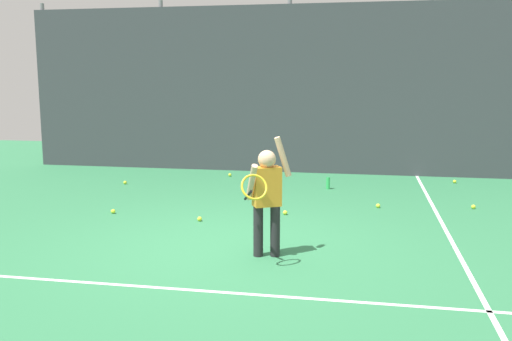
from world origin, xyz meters
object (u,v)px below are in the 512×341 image
object	(u,v)px
tennis_ball_0	(473,207)
tennis_ball_3	(200,219)
tennis_ball_1	(285,213)
tennis_ball_8	(455,182)
tennis_player	(266,193)
tennis_ball_5	(113,211)
tennis_ball_6	(378,206)
tennis_ball_7	(230,175)
tennis_ball_4	(125,183)
water_bottle	(328,183)

from	to	relation	value
tennis_ball_0	tennis_ball_3	bearing A→B (deg)	-158.83
tennis_ball_1	tennis_ball_8	size ratio (longest dim) A/B	1.00
tennis_ball_0	tennis_ball_8	size ratio (longest dim) A/B	1.00
tennis_player	tennis_ball_5	distance (m)	3.11
tennis_ball_6	tennis_ball_7	bearing A→B (deg)	141.39
tennis_ball_0	tennis_ball_1	xyz separation A→B (m)	(-2.79, -0.92, 0.00)
tennis_player	tennis_ball_3	bearing A→B (deg)	102.45
tennis_ball_7	tennis_ball_3	bearing A→B (deg)	-83.23
tennis_player	tennis_ball_6	size ratio (longest dim) A/B	20.46
tennis_ball_0	tennis_ball_5	bearing A→B (deg)	-166.09
tennis_player	tennis_ball_6	xyz separation A→B (m)	(1.30, 2.70, -0.69)
tennis_ball_5	tennis_ball_8	distance (m)	6.41
tennis_ball_3	tennis_ball_6	distance (m)	2.81
tennis_ball_1	tennis_ball_3	world-z (taller)	same
tennis_ball_1	tennis_ball_4	xyz separation A→B (m)	(-3.32, 1.84, 0.00)
tennis_ball_8	tennis_ball_4	bearing A→B (deg)	-168.26
tennis_ball_4	tennis_ball_3	bearing A→B (deg)	-48.07
tennis_ball_6	tennis_ball_8	bearing A→B (deg)	58.14
water_bottle	tennis_ball_1	size ratio (longest dim) A/B	3.33
water_bottle	tennis_ball_7	xyz separation A→B (m)	(-2.06, 0.96, -0.08)
tennis_ball_6	tennis_player	bearing A→B (deg)	-115.62
tennis_ball_7	tennis_player	bearing A→B (deg)	-72.14
tennis_ball_3	tennis_ball_8	distance (m)	5.44
tennis_player	water_bottle	bearing A→B (deg)	55.70
water_bottle	tennis_ball_0	xyz separation A→B (m)	(2.30, -1.16, -0.08)
tennis_player	tennis_ball_7	distance (m)	5.33
tennis_player	tennis_ball_8	world-z (taller)	tennis_player
tennis_ball_1	tennis_ball_4	bearing A→B (deg)	151.04
tennis_player	tennis_ball_8	bearing A→B (deg)	33.18
tennis_ball_6	tennis_ball_8	size ratio (longest dim) A/B	1.00
water_bottle	tennis_player	bearing A→B (deg)	-96.13
tennis_ball_1	tennis_ball_5	xyz separation A→B (m)	(-2.52, -0.40, 0.00)
tennis_ball_4	tennis_ball_7	world-z (taller)	same
tennis_ball_5	tennis_ball_3	bearing A→B (deg)	-8.27
tennis_ball_7	water_bottle	bearing A→B (deg)	-25.09
tennis_ball_4	tennis_ball_7	size ratio (longest dim) A/B	1.00
tennis_ball_1	tennis_ball_8	world-z (taller)	same
tennis_ball_3	tennis_ball_4	xyz separation A→B (m)	(-2.19, 2.43, 0.00)
tennis_player	tennis_ball_4	distance (m)	5.14
tennis_ball_0	tennis_ball_6	size ratio (longest dim) A/B	1.00
tennis_ball_4	tennis_ball_6	distance (m)	4.80
tennis_ball_8	tennis_ball_3	bearing A→B (deg)	-136.94
water_bottle	tennis_ball_0	size ratio (longest dim) A/B	3.33
tennis_ball_6	tennis_ball_5	bearing A→B (deg)	-163.96
tennis_ball_7	tennis_ball_4	bearing A→B (deg)	-145.32
tennis_ball_0	tennis_ball_1	bearing A→B (deg)	-161.76
tennis_ball_3	tennis_ball_6	bearing A→B (deg)	27.93
tennis_ball_7	tennis_ball_0	bearing A→B (deg)	-26.03
tennis_ball_4	tennis_ball_6	size ratio (longest dim) A/B	1.00
tennis_ball_1	tennis_ball_8	bearing A→B (deg)	47.61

